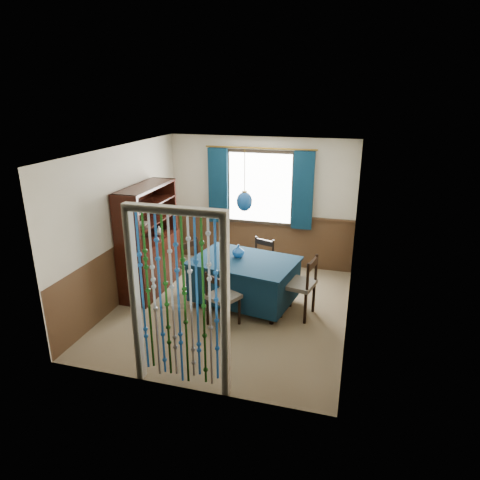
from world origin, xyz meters
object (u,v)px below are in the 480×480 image
(chair_near, at_px, (222,297))
(chair_right, at_px, (301,285))
(bowl_shelf, at_px, (142,224))
(chair_left, at_px, (197,266))
(vase_table, at_px, (238,251))
(pendant_lamp, at_px, (245,201))
(chair_far, at_px, (260,262))
(vase_sideboard, at_px, (159,230))
(sideboard, at_px, (150,255))
(dining_table, at_px, (244,279))

(chair_near, xyz_separation_m, chair_right, (1.06, 0.61, 0.06))
(chair_right, relative_size, bowl_shelf, 4.59)
(chair_left, xyz_separation_m, vase_table, (0.77, -0.11, 0.38))
(pendant_lamp, bearing_deg, vase_table, 141.32)
(pendant_lamp, height_order, vase_table, pendant_lamp)
(chair_far, xyz_separation_m, vase_sideboard, (-1.73, -0.33, 0.55))
(chair_far, height_order, sideboard, sideboard)
(chair_far, distance_m, chair_left, 1.10)
(dining_table, distance_m, chair_far, 0.71)
(chair_right, bearing_deg, dining_table, 93.57)
(pendant_lamp, bearing_deg, sideboard, 176.72)
(chair_far, bearing_deg, pendant_lamp, 101.04)
(bowl_shelf, bearing_deg, pendant_lamp, 6.25)
(chair_near, relative_size, bowl_shelf, 4.03)
(dining_table, xyz_separation_m, chair_right, (0.92, -0.12, 0.07))
(chair_far, relative_size, bowl_shelf, 4.09)
(sideboard, bearing_deg, chair_near, -27.65)
(pendant_lamp, distance_m, vase_sideboard, 1.83)
(chair_far, relative_size, vase_table, 4.66)
(chair_left, bearing_deg, chair_near, 58.28)
(chair_left, bearing_deg, dining_table, 96.28)
(chair_left, xyz_separation_m, sideboard, (-0.81, -0.12, 0.14))
(chair_right, xyz_separation_m, vase_sideboard, (-2.56, 0.50, 0.49))
(chair_near, xyz_separation_m, chair_far, (0.23, 1.44, 0.01))
(vase_sideboard, bearing_deg, chair_near, -36.47)
(sideboard, xyz_separation_m, bowl_shelf, (0.06, -0.28, 0.65))
(chair_far, relative_size, chair_right, 0.89)
(sideboard, height_order, pendant_lamp, pendant_lamp)
(chair_right, bearing_deg, chair_far, 56.25)
(bowl_shelf, bearing_deg, chair_far, 27.03)
(dining_table, relative_size, vase_sideboard, 10.14)
(pendant_lamp, relative_size, vase_table, 5.00)
(vase_sideboard, bearing_deg, chair_far, 10.70)
(dining_table, relative_size, sideboard, 0.96)
(sideboard, bearing_deg, vase_sideboard, 78.20)
(chair_left, bearing_deg, vase_sideboard, -82.53)
(dining_table, distance_m, sideboard, 1.72)
(chair_near, height_order, bowl_shelf, bowl_shelf)
(chair_left, bearing_deg, chair_right, 99.19)
(sideboard, height_order, vase_table, sideboard)
(sideboard, bearing_deg, pendant_lamp, -2.90)
(vase_table, bearing_deg, vase_sideboard, 169.73)
(dining_table, relative_size, bowl_shelf, 8.37)
(sideboard, distance_m, pendant_lamp, 2.02)
(chair_near, distance_m, pendant_lamp, 1.47)
(chair_near, height_order, chair_far, chair_far)
(chair_right, bearing_deg, bowl_shelf, 102.51)
(pendant_lamp, bearing_deg, chair_near, -100.61)
(chair_left, relative_size, vase_table, 4.93)
(dining_table, relative_size, chair_right, 1.82)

